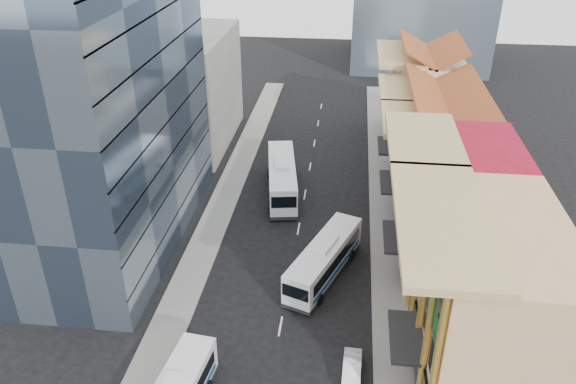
# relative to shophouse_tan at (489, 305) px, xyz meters

# --- Properties ---
(sidewalk_right) EXTENTS (3.00, 90.00, 0.15)m
(sidewalk_right) POSITION_rel_shophouse_tan_xyz_m (-5.50, 17.00, -5.92)
(sidewalk_right) COLOR slate
(sidewalk_right) RESTS_ON ground
(sidewalk_left) EXTENTS (3.00, 90.00, 0.15)m
(sidewalk_left) POSITION_rel_shophouse_tan_xyz_m (-22.50, 17.00, -5.92)
(sidewalk_left) COLOR slate
(sidewalk_left) RESTS_ON ground
(shophouse_tan) EXTENTS (8.00, 14.00, 12.00)m
(shophouse_tan) POSITION_rel_shophouse_tan_xyz_m (0.00, 0.00, 0.00)
(shophouse_tan) COLOR tan
(shophouse_tan) RESTS_ON ground
(shophouse_red) EXTENTS (8.00, 10.00, 12.00)m
(shophouse_red) POSITION_rel_shophouse_tan_xyz_m (0.00, 12.00, 0.00)
(shophouse_red) COLOR maroon
(shophouse_red) RESTS_ON ground
(shophouse_cream_near) EXTENTS (8.00, 9.00, 10.00)m
(shophouse_cream_near) POSITION_rel_shophouse_tan_xyz_m (0.00, 21.50, -1.00)
(shophouse_cream_near) COLOR beige
(shophouse_cream_near) RESTS_ON ground
(shophouse_cream_mid) EXTENTS (8.00, 9.00, 10.00)m
(shophouse_cream_mid) POSITION_rel_shophouse_tan_xyz_m (0.00, 30.50, -1.00)
(shophouse_cream_mid) COLOR beige
(shophouse_cream_mid) RESTS_ON ground
(shophouse_cream_far) EXTENTS (8.00, 12.00, 11.00)m
(shophouse_cream_far) POSITION_rel_shophouse_tan_xyz_m (0.00, 41.00, -0.50)
(shophouse_cream_far) COLOR beige
(shophouse_cream_far) RESTS_ON ground
(office_tower) EXTENTS (12.00, 26.00, 30.00)m
(office_tower) POSITION_rel_shophouse_tan_xyz_m (-31.00, 14.00, 9.00)
(office_tower) COLOR #3C4C60
(office_tower) RESTS_ON ground
(office_block_far) EXTENTS (10.00, 18.00, 14.00)m
(office_block_far) POSITION_rel_shophouse_tan_xyz_m (-30.00, 37.00, 1.00)
(office_block_far) COLOR gray
(office_block_far) RESTS_ON ground
(bus_left_far) EXTENTS (4.79, 12.67, 3.97)m
(bus_left_far) POSITION_rel_shophouse_tan_xyz_m (-16.52, 24.04, -4.02)
(bus_left_far) COLOR silver
(bus_left_far) RESTS_ON ground
(bus_right) EXTENTS (6.34, 11.29, 3.56)m
(bus_right) POSITION_rel_shophouse_tan_xyz_m (-11.09, 9.70, -4.22)
(bus_right) COLOR silver
(bus_right) RESTS_ON ground
(sedan_right) EXTENTS (1.36, 3.61, 1.18)m
(sedan_right) POSITION_rel_shophouse_tan_xyz_m (-8.50, -1.26, -5.41)
(sedan_right) COLOR white
(sedan_right) RESTS_ON ground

